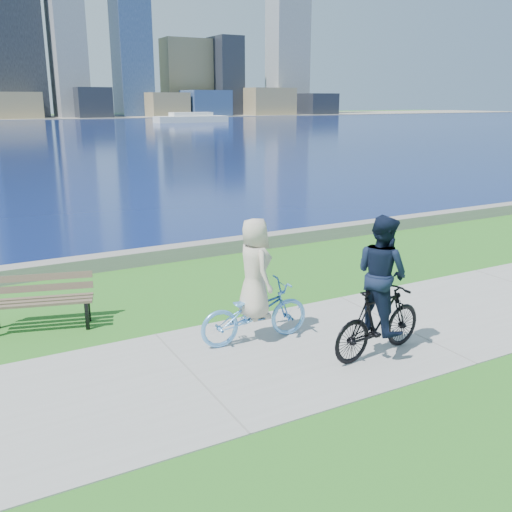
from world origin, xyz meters
The scene contains 7 objects.
ground centered at (0.00, 0.00, 0.00)m, with size 320.00×320.00×0.00m, color #23661A.
concrete_path centered at (0.00, 0.00, 0.01)m, with size 80.00×3.50×0.02m, color gray.
seawall centered at (0.00, 6.20, 0.17)m, with size 90.00×0.50×0.35m, color slate.
ferry_far centered at (36.40, 88.29, 0.72)m, with size 12.77×3.65×1.73m.
park_bench centered at (-1.65, 3.09, 0.57)m, with size 1.91×1.10×0.94m.
cyclist_woman centered at (1.40, 0.69, 0.81)m, with size 0.80×1.97×2.12m.
cyclist_man centered at (2.86, -0.74, 0.98)m, with size 0.79×1.93×2.28m.
Camera 1 is at (-2.89, -7.19, 3.98)m, focal length 40.00 mm.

